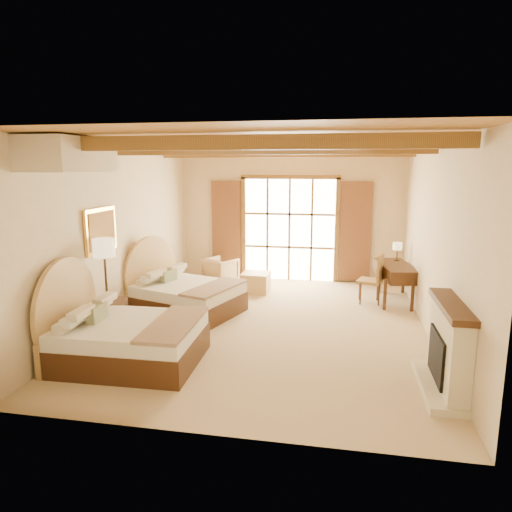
% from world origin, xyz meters
% --- Properties ---
extents(floor, '(7.00, 7.00, 0.00)m').
position_xyz_m(floor, '(0.00, 0.00, 0.00)').
color(floor, '#CEB287').
rests_on(floor, ground).
extents(wall_back, '(5.50, 0.00, 5.50)m').
position_xyz_m(wall_back, '(0.00, 3.50, 1.60)').
color(wall_back, beige).
rests_on(wall_back, ground).
extents(wall_left, '(0.00, 7.00, 7.00)m').
position_xyz_m(wall_left, '(-2.75, 0.00, 1.60)').
color(wall_left, beige).
rests_on(wall_left, ground).
extents(wall_right, '(0.00, 7.00, 7.00)m').
position_xyz_m(wall_right, '(2.75, 0.00, 1.60)').
color(wall_right, beige).
rests_on(wall_right, ground).
extents(ceiling, '(7.00, 7.00, 0.00)m').
position_xyz_m(ceiling, '(0.00, 0.00, 3.20)').
color(ceiling, '#AF7739').
rests_on(ceiling, ground).
extents(ceiling_beams, '(5.39, 4.60, 0.18)m').
position_xyz_m(ceiling_beams, '(0.00, 0.00, 3.08)').
color(ceiling_beams, olive).
rests_on(ceiling_beams, ceiling).
extents(french_doors, '(3.95, 0.08, 2.60)m').
position_xyz_m(french_doors, '(0.00, 3.44, 1.25)').
color(french_doors, white).
rests_on(french_doors, ground).
extents(fireplace, '(0.46, 1.40, 1.16)m').
position_xyz_m(fireplace, '(2.60, -2.00, 0.51)').
color(fireplace, beige).
rests_on(fireplace, ground).
extents(painting, '(0.06, 0.95, 0.75)m').
position_xyz_m(painting, '(-2.70, -0.75, 1.75)').
color(painting, '#F0B845').
rests_on(painting, wall_left).
extents(canopy_valance, '(0.70, 1.40, 0.45)m').
position_xyz_m(canopy_valance, '(-2.40, -2.00, 2.95)').
color(canopy_valance, beige).
rests_on(canopy_valance, ceiling).
extents(bed_near, '(2.03, 1.58, 1.32)m').
position_xyz_m(bed_near, '(-1.86, -1.92, 0.40)').
color(bed_near, '#422111').
rests_on(bed_near, floor).
extents(bed_far, '(2.33, 1.96, 1.25)m').
position_xyz_m(bed_far, '(-1.78, 0.43, 0.38)').
color(bed_far, '#422111').
rests_on(bed_far, floor).
extents(nightstand, '(0.63, 0.63, 0.62)m').
position_xyz_m(nightstand, '(-2.50, -1.01, 0.31)').
color(nightstand, '#422111').
rests_on(nightstand, floor).
extents(floor_lamp, '(0.35, 0.35, 1.66)m').
position_xyz_m(floor_lamp, '(-2.50, -1.06, 1.41)').
color(floor_lamp, '#332617').
rests_on(floor_lamp, floor).
extents(armchair, '(0.92, 0.93, 0.64)m').
position_xyz_m(armchair, '(-1.59, 2.72, 0.32)').
color(armchair, tan).
rests_on(armchair, floor).
extents(ottoman, '(0.62, 0.62, 0.44)m').
position_xyz_m(ottoman, '(-0.61, 2.16, 0.22)').
color(ottoman, tan).
rests_on(ottoman, floor).
extents(desk, '(0.87, 1.54, 0.79)m').
position_xyz_m(desk, '(2.41, 1.97, 0.42)').
color(desk, '#422111').
rests_on(desk, floor).
extents(desk_chair, '(0.58, 0.57, 1.05)m').
position_xyz_m(desk_chair, '(1.90, 1.75, 0.33)').
color(desk_chair, olive).
rests_on(desk_chair, floor).
extents(desk_lamp, '(0.20, 0.20, 0.40)m').
position_xyz_m(desk_lamp, '(2.47, 2.42, 1.09)').
color(desk_lamp, '#332617').
rests_on(desk_lamp, desk).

